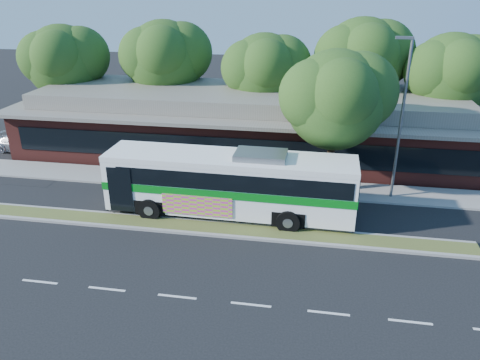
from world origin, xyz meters
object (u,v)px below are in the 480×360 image
(transit_bus, at_px, (231,180))
(sidewalk_tree, at_px, (343,97))
(sedan, at_px, (22,143))
(lamp_post, at_px, (401,116))

(transit_bus, relative_size, sidewalk_tree, 1.57)
(sedan, bearing_deg, transit_bus, -107.14)
(lamp_post, relative_size, sedan, 2.06)
(sedan, height_order, sidewalk_tree, sidewalk_tree)
(sidewalk_tree, bearing_deg, lamp_post, -6.02)
(sedan, bearing_deg, lamp_post, -92.06)
(sidewalk_tree, bearing_deg, sedan, 171.40)
(sedan, relative_size, sidewalk_tree, 0.53)
(lamp_post, distance_m, sidewalk_tree, 3.29)
(transit_bus, height_order, sedan, transit_bus)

